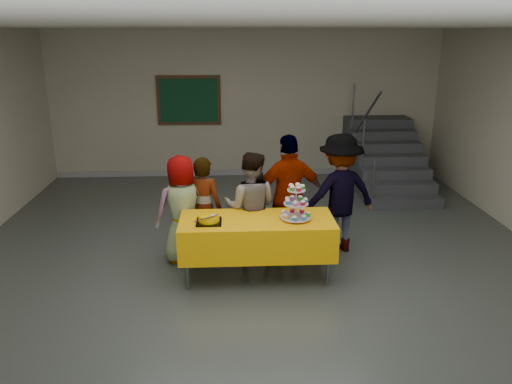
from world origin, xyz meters
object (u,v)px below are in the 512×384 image
staircase (383,161)px  schoolchild_b (203,208)px  noticeboard (189,100)px  bake_table (257,235)px  schoolchild_c (251,207)px  cupcake_stand (296,205)px  schoolchild_a (182,209)px  schoolchild_e (339,194)px  schoolchild_d (289,196)px  bear_cake (209,218)px

staircase → schoolchild_b: bearing=-136.9°
schoolchild_b → noticeboard: (-0.46, 4.02, 0.90)m
bake_table → schoolchild_c: (-0.05, 0.51, 0.19)m
cupcake_stand → schoolchild_a: schoolchild_a is taller
cupcake_stand → staircase: 4.50m
schoolchild_b → schoolchild_e: (1.85, 0.10, 0.13)m
schoolchild_b → staircase: staircase is taller
cupcake_stand → schoolchild_b: bearing=149.5°
staircase → noticeboard: (-3.86, 0.84, 1.11)m
bake_table → staircase: bearing=54.6°
cupcake_stand → schoolchild_c: (-0.52, 0.54, -0.21)m
cupcake_stand → staircase: bearing=59.7°
schoolchild_a → schoolchild_e: 2.13m
schoolchild_b → schoolchild_d: 1.16m
schoolchild_b → staircase: 4.67m
schoolchild_e → staircase: (1.56, 3.08, -0.34)m
staircase → schoolchild_a: bearing=-138.1°
schoolchild_b → schoolchild_d: bearing=-165.5°
cupcake_stand → schoolchild_d: 0.68m
schoolchild_b → noticeboard: size_ratio=1.07×
noticeboard → bear_cake: bearing=-83.3°
noticeboard → schoolchild_b: bearing=-83.5°
schoolchild_c → noticeboard: 4.38m
bake_table → schoolchild_e: size_ratio=1.13×
schoolchild_a → schoolchild_b: size_ratio=1.03×
schoolchild_d → schoolchild_e: schoolchild_d is taller
staircase → cupcake_stand: bearing=-120.3°
cupcake_stand → bear_cake: cupcake_stand is taller
bear_cake → schoolchild_d: 1.27m
schoolchild_c → noticeboard: bearing=-64.4°
cupcake_stand → schoolchild_c: schoolchild_c is taller
cupcake_stand → schoolchild_b: 1.36m
schoolchild_c → staircase: size_ratio=0.62×
schoolchild_c → schoolchild_d: (0.52, 0.13, 0.10)m
schoolchild_e → schoolchild_d: bearing=-5.7°
cupcake_stand → schoolchild_c: bearing=134.2°
bake_table → staircase: (2.72, 3.83, -0.07)m
bear_cake → schoolchild_c: schoolchild_c is taller
schoolchild_a → staircase: bearing=-157.4°
bear_cake → schoolchild_c: size_ratio=0.24×
staircase → schoolchild_e: bearing=-116.8°
schoolchild_b → noticeboard: 4.14m
schoolchild_c → staircase: 4.34m
schoolchild_c → schoolchild_d: size_ratio=0.89×
cupcake_stand → noticeboard: (-1.61, 4.70, 0.65)m
staircase → bake_table: bearing=-125.4°
schoolchild_d → staircase: (2.25, 3.19, -0.35)m
schoolchild_d → schoolchild_e: (0.70, 0.11, -0.01)m
schoolchild_d → noticeboard: noticeboard is taller
cupcake_stand → staircase: size_ratio=0.19×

